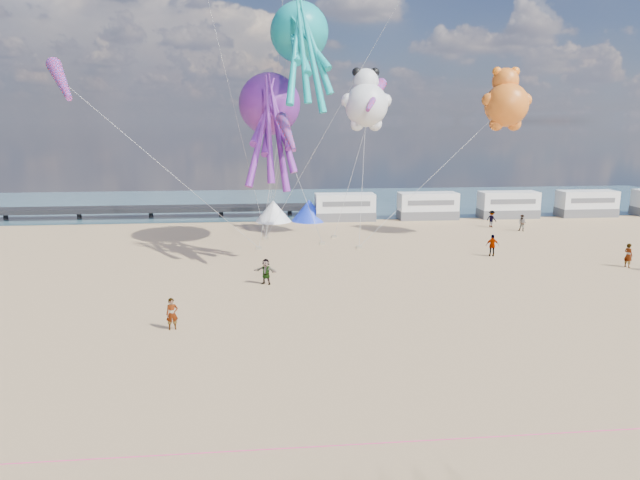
{
  "coord_description": "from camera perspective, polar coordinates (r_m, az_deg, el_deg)",
  "views": [
    {
      "loc": [
        -3.02,
        -22.52,
        10.91
      ],
      "look_at": [
        -0.18,
        6.0,
        4.92
      ],
      "focal_mm": 32.0,
      "sensor_mm": 36.0,
      "label": 1
    }
  ],
  "objects": [
    {
      "name": "kite_octopus_teal",
      "position": [
        47.83,
        -2.1,
        20.03
      ],
      "size": [
        7.82,
        10.51,
        11.05
      ],
      "primitive_type": null,
      "rotation": [
        0.0,
        0.0,
        0.43
      ],
      "color": "#129C9B"
    },
    {
      "name": "sandbag_b",
      "position": [
        51.41,
        0.23,
        -0.33
      ],
      "size": [
        0.5,
        0.35,
        0.22
      ],
      "primitive_type": "cube",
      "color": "gray",
      "rests_on": "ground"
    },
    {
      "name": "rope_line",
      "position": [
        20.84,
        3.7,
        -19.72
      ],
      "size": [
        34.0,
        0.03,
        0.03
      ],
      "primitive_type": "cylinder",
      "rotation": [
        0.0,
        1.57,
        0.0
      ],
      "color": "#F2338C",
      "rests_on": "ground"
    },
    {
      "name": "windsock_left",
      "position": [
        45.17,
        -24.49,
        14.35
      ],
      "size": [
        4.26,
        7.73,
        7.98
      ],
      "primitive_type": null,
      "rotation": [
        0.0,
        0.0,
        0.42
      ],
      "color": "red"
    },
    {
      "name": "water",
      "position": [
        78.34,
        -3.43,
        3.78
      ],
      "size": [
        120.0,
        120.0,
        0.0
      ],
      "primitive_type": "plane",
      "color": "#335463",
      "rests_on": "ground"
    },
    {
      "name": "beachgoer_2",
      "position": [
        62.39,
        16.79,
        2.04
      ],
      "size": [
        1.04,
        1.09,
        1.76
      ],
      "primitive_type": "imported",
      "rotation": [
        0.0,
        0.0,
        2.19
      ],
      "color": "#7F6659",
      "rests_on": "ground"
    },
    {
      "name": "kite_octopus_purple",
      "position": [
        50.33,
        -5.07,
        13.39
      ],
      "size": [
        5.77,
        10.86,
        11.84
      ],
      "primitive_type": null,
      "rotation": [
        0.0,
        0.0,
        0.13
      ],
      "color": "#6D228B"
    },
    {
      "name": "sandbag_e",
      "position": [
        54.01,
        -5.43,
        0.21
      ],
      "size": [
        0.5,
        0.35,
        0.22
      ],
      "primitive_type": "cube",
      "color": "gray",
      "rests_on": "ground"
    },
    {
      "name": "beachgoer_3",
      "position": [
        48.86,
        16.86,
        -0.53
      ],
      "size": [
        1.29,
        0.91,
        1.81
      ],
      "primitive_type": "imported",
      "rotation": [
        0.0,
        0.0,
        2.92
      ],
      "color": "#7F6659",
      "rests_on": "ground"
    },
    {
      "name": "motorhome_2",
      "position": [
        69.15,
        18.31,
        3.38
      ],
      "size": [
        6.6,
        2.5,
        3.0
      ],
      "primitive_type": "cube",
      "color": "silver",
      "rests_on": "ground"
    },
    {
      "name": "beachgoer_5",
      "position": [
        49.21,
        28.45,
        -1.36
      ],
      "size": [
        1.04,
        1.8,
        1.85
      ],
      "primitive_type": "imported",
      "rotation": [
        0.0,
        0.0,
        1.88
      ],
      "color": "#7F6659",
      "rests_on": "ground"
    },
    {
      "name": "tent_blue",
      "position": [
        63.46,
        -1.09,
        2.99
      ],
      "size": [
        4.0,
        4.0,
        2.4
      ],
      "primitive_type": "cone",
      "color": "#1933CC",
      "rests_on": "ground"
    },
    {
      "name": "beachgoer_1",
      "position": [
        60.98,
        19.56,
        1.61
      ],
      "size": [
        0.95,
        0.97,
        1.68
      ],
      "primitive_type": "imported",
      "rotation": [
        0.0,
        0.0,
        5.46
      ],
      "color": "#7F6659",
      "rests_on": "ground"
    },
    {
      "name": "sandbag_c",
      "position": [
        49.92,
        3.92,
        -0.72
      ],
      "size": [
        0.5,
        0.35,
        0.22
      ],
      "primitive_type": "cube",
      "color": "gray",
      "rests_on": "ground"
    },
    {
      "name": "sandbag_a",
      "position": [
        49.74,
        -6.14,
        -0.81
      ],
      "size": [
        0.5,
        0.35,
        0.22
      ],
      "primitive_type": "cube",
      "color": "gray",
      "rests_on": "ground"
    },
    {
      "name": "tent_white",
      "position": [
        63.27,
        -4.71,
        2.93
      ],
      "size": [
        4.0,
        4.0,
        2.4
      ],
      "primitive_type": "cone",
      "color": "white",
      "rests_on": "ground"
    },
    {
      "name": "beachgoer_4",
      "position": [
        38.98,
        -5.43,
        -3.16
      ],
      "size": [
        1.12,
        0.81,
        1.77
      ],
      "primitive_type": "imported",
      "rotation": [
        0.0,
        0.0,
        5.88
      ],
      "color": "#7F6659",
      "rests_on": "ground"
    },
    {
      "name": "ground",
      "position": [
        25.2,
        1.8,
        -13.86
      ],
      "size": [
        120.0,
        120.0,
        0.0
      ],
      "primitive_type": "plane",
      "color": "tan",
      "rests_on": "ground"
    },
    {
      "name": "kite_panda",
      "position": [
        52.87,
        4.66,
        13.28
      ],
      "size": [
        5.29,
        5.06,
        6.65
      ],
      "primitive_type": null,
      "rotation": [
        0.0,
        0.0,
        -0.14
      ],
      "color": "silver"
    },
    {
      "name": "pier",
      "position": [
        71.74,
        -26.03,
        2.66
      ],
      "size": [
        60.0,
        3.0,
        0.5
      ],
      "primitive_type": "cube",
      "color": "black",
      "rests_on": "ground"
    },
    {
      "name": "kite_teddy_orange",
      "position": [
        54.82,
        18.15,
        12.72
      ],
      "size": [
        5.85,
        5.68,
        6.65
      ],
      "primitive_type": null,
      "rotation": [
        0.0,
        0.0,
        0.32
      ],
      "color": "orange"
    },
    {
      "name": "motorhome_3",
      "position": [
        73.51,
        25.1,
        3.33
      ],
      "size": [
        6.6,
        2.5,
        3.0
      ],
      "primitive_type": "cube",
      "color": "silver",
      "rests_on": "ground"
    },
    {
      "name": "standing_person",
      "position": [
        31.54,
        -14.57,
        -7.17
      ],
      "size": [
        0.71,
        0.56,
        1.73
      ],
      "primitive_type": "imported",
      "rotation": [
        0.0,
        0.0,
        0.25
      ],
      "color": "tan",
      "rests_on": "ground"
    },
    {
      "name": "sandbag_d",
      "position": [
        54.34,
        1.42,
        0.33
      ],
      "size": [
        0.5,
        0.35,
        0.22
      ],
      "primitive_type": "cube",
      "color": "gray",
      "rests_on": "ground"
    },
    {
      "name": "motorhome_1",
      "position": [
        65.88,
        10.72,
        3.38
      ],
      "size": [
        6.6,
        2.5,
        3.0
      ],
      "primitive_type": "cube",
      "color": "silver",
      "rests_on": "ground"
    },
    {
      "name": "windsock_mid",
      "position": [
        52.09,
        5.51,
        14.14
      ],
      "size": [
        3.29,
        5.9,
        5.99
      ],
      "primitive_type": null,
      "rotation": [
        0.0,
        0.0,
        -0.41
      ],
      "color": "red"
    },
    {
      "name": "motorhome_0",
      "position": [
        63.86,
        2.5,
        3.31
      ],
      "size": [
        6.6,
        2.5,
        3.0
      ],
      "primitive_type": "cube",
      "color": "silver",
      "rests_on": "ground"
    },
    {
      "name": "windsock_right",
      "position": [
        41.43,
        -3.28,
        10.63
      ],
      "size": [
        1.65,
        4.78,
        4.7
      ],
      "primitive_type": null,
      "rotation": [
        0.0,
        0.0,
        0.16
      ],
      "color": "red"
    }
  ]
}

